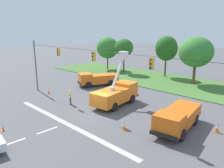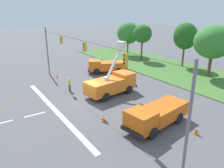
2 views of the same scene
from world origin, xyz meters
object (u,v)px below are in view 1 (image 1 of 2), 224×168
(tree_east, at_px, (196,52))
(road_worker, at_px, (70,96))
(tree_far_west, at_px, (108,48))
(traffic_cone_foreground_left, at_px, (3,127))
(traffic_cone_mid_right, at_px, (217,128))
(utility_truck_bucket_lift, at_px, (116,93))
(tree_centre, at_px, (166,48))
(utility_truck_support_far, at_px, (97,79))
(traffic_cone_foreground_right, at_px, (124,126))
(traffic_cone_mid_left, at_px, (49,91))
(utility_truck_support_near, at_px, (178,117))
(tree_west, at_px, (124,48))

(tree_east, relative_size, road_worker, 4.33)
(tree_far_west, bearing_deg, tree_east, 0.55)
(traffic_cone_foreground_left, distance_m, traffic_cone_mid_right, 18.74)
(utility_truck_bucket_lift, height_order, traffic_cone_foreground_left, utility_truck_bucket_lift)
(tree_east, bearing_deg, traffic_cone_foreground_left, -99.49)
(road_worker, bearing_deg, tree_centre, 90.76)
(utility_truck_support_far, distance_m, traffic_cone_foreground_left, 17.52)
(tree_east, xyz_separation_m, traffic_cone_foreground_right, (2.96, -20.41, -4.91))
(tree_far_west, relative_size, traffic_cone_foreground_right, 10.35)
(traffic_cone_mid_right, bearing_deg, traffic_cone_mid_left, -169.23)
(traffic_cone_mid_right, bearing_deg, traffic_cone_foreground_right, -139.14)
(utility_truck_support_near, bearing_deg, tree_far_west, 147.03)
(tree_west, xyz_separation_m, traffic_cone_foreground_right, (17.35, -19.62, -4.83))
(tree_west, xyz_separation_m, road_worker, (8.27, -18.94, -4.17))
(tree_centre, height_order, traffic_cone_mid_left, tree_centre)
(traffic_cone_foreground_left, relative_size, traffic_cone_mid_left, 0.93)
(tree_centre, height_order, tree_east, tree_east)
(tree_west, relative_size, traffic_cone_foreground_left, 11.66)
(utility_truck_support_near, distance_m, traffic_cone_foreground_right, 4.79)
(tree_west, xyz_separation_m, tree_east, (14.39, 0.79, 0.08))
(tree_far_west, bearing_deg, utility_truck_support_far, -50.91)
(tree_west, relative_size, utility_truck_bucket_lift, 1.05)
(tree_far_west, bearing_deg, traffic_cone_foreground_left, -61.61)
(utility_truck_bucket_lift, bearing_deg, traffic_cone_foreground_left, -101.72)
(tree_far_west, xyz_separation_m, tree_east, (19.68, 0.19, 0.43))
(utility_truck_support_near, distance_m, traffic_cone_mid_right, 3.42)
(road_worker, bearing_deg, traffic_cone_foreground_left, -79.96)
(traffic_cone_foreground_right, bearing_deg, tree_west, 131.49)
(tree_west, bearing_deg, road_worker, -66.42)
(utility_truck_bucket_lift, bearing_deg, traffic_cone_foreground_right, -40.64)
(tree_east, bearing_deg, utility_truck_support_far, -132.58)
(traffic_cone_foreground_right, distance_m, traffic_cone_mid_right, 8.03)
(tree_far_west, distance_m, traffic_cone_foreground_right, 30.67)
(tree_centre, bearing_deg, utility_truck_support_far, -107.13)
(tree_centre, height_order, traffic_cone_foreground_left, tree_centre)
(utility_truck_support_near, bearing_deg, traffic_cone_mid_right, 33.35)
(tree_far_west, relative_size, utility_truck_support_far, 1.09)
(utility_truck_support_near, height_order, traffic_cone_mid_left, utility_truck_support_near)
(tree_east, bearing_deg, tree_centre, 163.56)
(utility_truck_support_near, bearing_deg, utility_truck_bucket_lift, 173.20)
(utility_truck_bucket_lift, relative_size, traffic_cone_mid_right, 8.00)
(tree_far_west, relative_size, tree_centre, 0.94)
(tree_far_west, relative_size, tree_east, 0.93)
(utility_truck_support_far, bearing_deg, road_worker, -61.99)
(road_worker, relative_size, traffic_cone_mid_left, 2.76)
(road_worker, bearing_deg, traffic_cone_foreground_right, -4.28)
(tree_east, relative_size, utility_truck_support_far, 1.17)
(tree_far_west, xyz_separation_m, tree_west, (5.28, -0.60, 0.35))
(utility_truck_support_near, bearing_deg, traffic_cone_foreground_left, -134.85)
(tree_east, distance_m, road_worker, 21.09)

